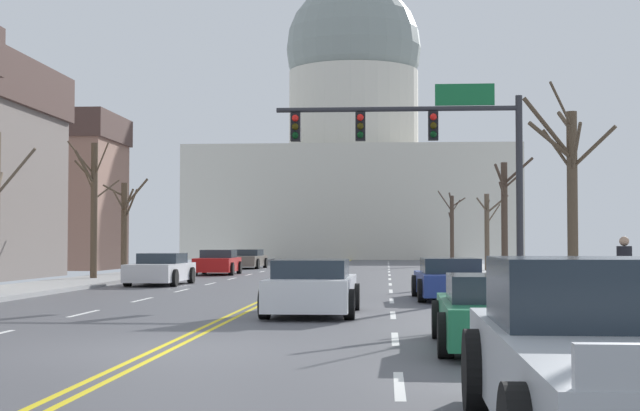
{
  "coord_description": "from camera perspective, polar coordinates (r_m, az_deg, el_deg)",
  "views": [
    {
      "loc": [
        3.36,
        -14.15,
        1.61
      ],
      "look_at": [
        -0.13,
        35.9,
        3.56
      ],
      "focal_mm": 53.54,
      "sensor_mm": 36.0,
      "label": 1
    }
  ],
  "objects": [
    {
      "name": "bare_tree_03",
      "position": [
        45.73,
        -11.6,
        -1.04
      ],
      "size": [
        1.96,
        2.28,
        4.53
      ],
      "color": "#4C3D2D",
      "rests_on": "ground"
    },
    {
      "name": "sedan_oncoming_00",
      "position": [
        36.82,
        -9.49,
        -3.82
      ],
      "size": [
        2.01,
        4.56,
        1.2
      ],
      "color": "silver",
      "rests_on": "ground"
    },
    {
      "name": "sedan_near_02",
      "position": [
        14.9,
        10.71,
        -6.34
      ],
      "size": [
        2.05,
        4.46,
        1.12
      ],
      "color": "#1E7247",
      "rests_on": "ground"
    },
    {
      "name": "ground",
      "position": [
        14.64,
        -9.41,
        -8.44
      ],
      "size": [
        20.0,
        180.0,
        0.2
      ],
      "color": "#4C4C51"
    },
    {
      "name": "bare_tree_05",
      "position": [
        40.71,
        -13.39,
        0.04
      ],
      "size": [
        1.99,
        2.55,
        5.66
      ],
      "color": "#4C3D2D",
      "rests_on": "ground"
    },
    {
      "name": "pickup_truck_near_03",
      "position": [
        7.78,
        17.87,
        -9.01
      ],
      "size": [
        2.35,
        5.76,
        1.49
      ],
      "color": "#ADB2B7",
      "rests_on": "ground"
    },
    {
      "name": "sedan_oncoming_02",
      "position": [
        59.44,
        -4.4,
        -3.22
      ],
      "size": [
        2.21,
        4.77,
        1.17
      ],
      "color": "#6B6056",
      "rests_on": "ground"
    },
    {
      "name": "sedan_oncoming_01",
      "position": [
        48.28,
        -6.13,
        -3.42
      ],
      "size": [
        2.07,
        4.33,
        1.24
      ],
      "color": "#B71414",
      "rests_on": "ground"
    },
    {
      "name": "sedan_near_01",
      "position": [
        21.43,
        -0.46,
        -4.96
      ],
      "size": [
        2.04,
        4.46,
        1.23
      ],
      "color": "silver",
      "rests_on": "ground"
    },
    {
      "name": "bare_tree_06",
      "position": [
        68.4,
        7.89,
        -1.18
      ],
      "size": [
        2.05,
        2.24,
        5.16
      ],
      "color": "#423328",
      "rests_on": "ground"
    },
    {
      "name": "bare_tree_00",
      "position": [
        40.63,
        11.0,
        -0.52
      ],
      "size": [
        1.64,
        1.14,
        4.97
      ],
      "color": "#423328",
      "rests_on": "ground"
    },
    {
      "name": "flank_building_01",
      "position": [
        59.78,
        -16.32,
        0.83
      ],
      "size": [
        9.31,
        6.86,
        9.29
      ],
      "color": "#8C6656",
      "rests_on": "ground"
    },
    {
      "name": "sedan_near_00",
      "position": [
        27.31,
        7.74,
        -4.41
      ],
      "size": [
        2.06,
        4.65,
        1.17
      ],
      "color": "navy",
      "rests_on": "ground"
    },
    {
      "name": "signal_gantry",
      "position": [
        30.89,
        6.56,
        3.85
      ],
      "size": [
        7.91,
        0.41,
        6.57
      ],
      "color": "#28282D",
      "rests_on": "ground"
    },
    {
      "name": "bare_tree_02",
      "position": [
        51.2,
        9.98,
        -1.37
      ],
      "size": [
        1.81,
        2.0,
        4.04
      ],
      "color": "brown",
      "rests_on": "ground"
    },
    {
      "name": "pedestrian_00",
      "position": [
        22.76,
        17.74,
        -3.59
      ],
      "size": [
        0.35,
        0.34,
        1.61
      ],
      "color": "black",
      "rests_on": "ground"
    },
    {
      "name": "capitol_building",
      "position": [
        98.15,
        2.02,
        3.11
      ],
      "size": [
        31.93,
        19.32,
        30.94
      ],
      "color": "beige",
      "rests_on": "ground"
    },
    {
      "name": "bare_tree_04",
      "position": [
        25.21,
        14.73,
        0.94
      ],
      "size": [
        2.3,
        2.48,
        5.4
      ],
      "color": "#4C3D2D",
      "rests_on": "ground"
    }
  ]
}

